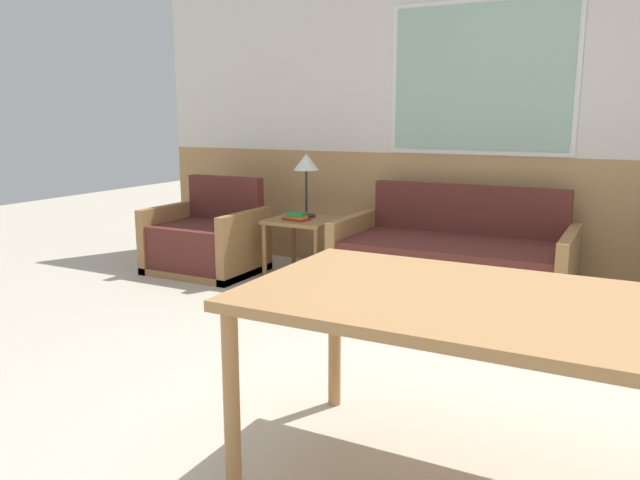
{
  "coord_description": "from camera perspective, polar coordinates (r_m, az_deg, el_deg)",
  "views": [
    {
      "loc": [
        0.76,
        -2.56,
        1.37
      ],
      "look_at": [
        -1.12,
        1.06,
        0.55
      ],
      "focal_mm": 35.0,
      "sensor_mm": 36.0,
      "label": 1
    }
  ],
  "objects": [
    {
      "name": "dining_table",
      "position": [
        2.23,
        18.39,
        -7.13
      ],
      "size": [
        1.97,
        0.95,
        0.75
      ],
      "color": "#B27F4C",
      "rests_on": "ground_plane"
    },
    {
      "name": "armchair",
      "position": [
        5.61,
        -10.31,
        -0.24
      ],
      "size": [
        0.92,
        0.74,
        0.82
      ],
      "rotation": [
        0.0,
        0.0,
        0.25
      ],
      "color": "#9E7042",
      "rests_on": "ground_plane"
    },
    {
      "name": "wall_back",
      "position": [
        5.25,
        19.26,
        10.68
      ],
      "size": [
        7.2,
        0.09,
        2.7
      ],
      "color": "tan",
      "rests_on": "ground_plane"
    },
    {
      "name": "side_table",
      "position": [
        5.32,
        -1.47,
        1.14
      ],
      "size": [
        0.55,
        0.55,
        0.51
      ],
      "color": "#9E7042",
      "rests_on": "ground_plane"
    },
    {
      "name": "couch",
      "position": [
        4.86,
        12.05,
        -2.17
      ],
      "size": [
        1.72,
        0.89,
        0.82
      ],
      "color": "#9E7042",
      "rests_on": "ground_plane"
    },
    {
      "name": "book_stack",
      "position": [
        5.22,
        -2.16,
        2.14
      ],
      "size": [
        0.23,
        0.18,
        0.07
      ],
      "color": "#B22823",
      "rests_on": "side_table"
    },
    {
      "name": "ground_plane",
      "position": [
        3.0,
        10.1,
        -16.0
      ],
      "size": [
        16.0,
        16.0,
        0.0
      ],
      "primitive_type": "plane",
      "color": "beige"
    },
    {
      "name": "table_lamp",
      "position": [
        5.35,
        -1.27,
        6.76
      ],
      "size": [
        0.22,
        0.22,
        0.54
      ],
      "color": "#262628",
      "rests_on": "side_table"
    }
  ]
}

